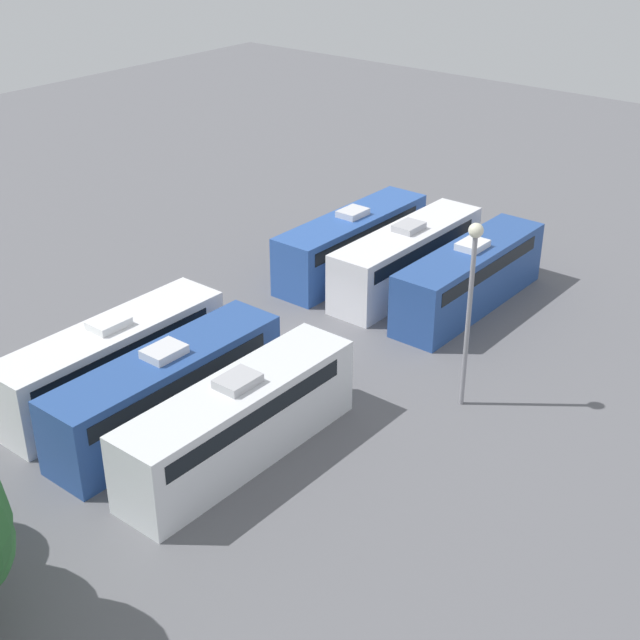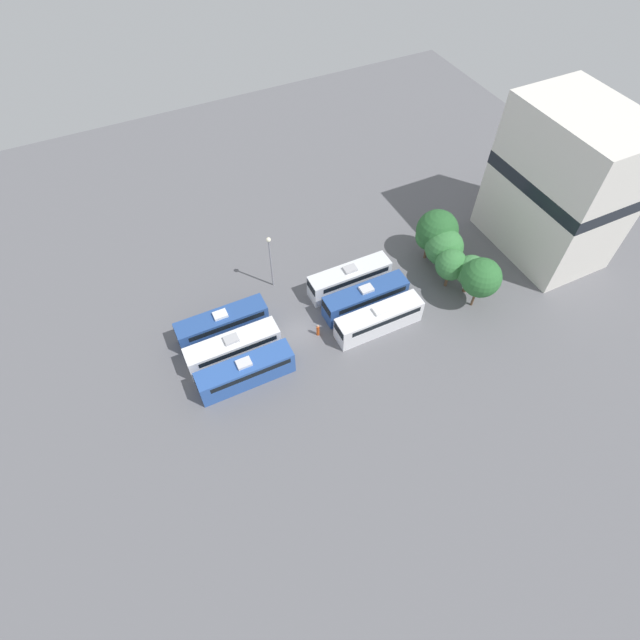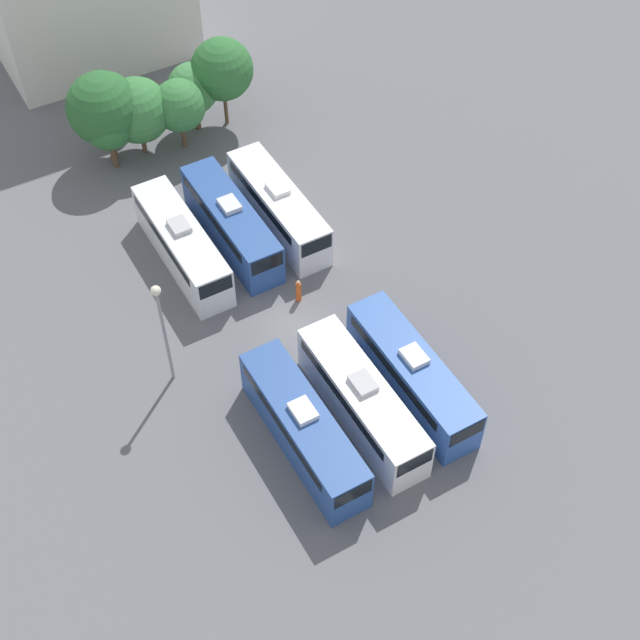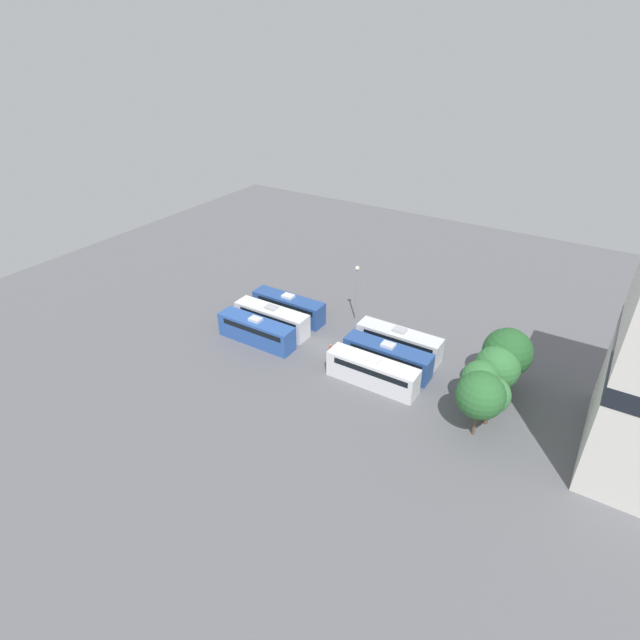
{
  "view_description": "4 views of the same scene",
  "coord_description": "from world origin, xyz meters",
  "px_view_note": "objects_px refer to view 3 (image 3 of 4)",
  "views": [
    {
      "loc": [
        -23.92,
        28.45,
        20.66
      ],
      "look_at": [
        -0.99,
        0.19,
        1.77
      ],
      "focal_mm": 50.0,
      "sensor_mm": 36.0,
      "label": 1
    },
    {
      "loc": [
        33.54,
        -13.74,
        48.33
      ],
      "look_at": [
        1.03,
        1.96,
        2.18
      ],
      "focal_mm": 28.0,
      "sensor_mm": 36.0,
      "label": 2
    },
    {
      "loc": [
        -16.87,
        -33.2,
        44.09
      ],
      "look_at": [
        1.11,
        -1.81,
        1.46
      ],
      "focal_mm": 50.0,
      "sensor_mm": 36.0,
      "label": 3
    },
    {
      "loc": [
        45.93,
        27.87,
        35.73
      ],
      "look_at": [
        -0.65,
        -1.29,
        3.4
      ],
      "focal_mm": 28.0,
      "sensor_mm": 36.0,
      "label": 4
    }
  ],
  "objects_px": {
    "tree_1": "(104,109)",
    "bus_0": "(303,427)",
    "worker_person": "(299,291)",
    "bus_4": "(231,222)",
    "tree_3": "(179,106)",
    "tree_2": "(138,110)",
    "light_pole": "(162,319)",
    "bus_1": "(362,400)",
    "tree_5": "(222,69)",
    "bus_3": "(182,243)",
    "bus_5": "(278,206)",
    "tree_0": "(108,126)",
    "bus_2": "(412,373)",
    "tree_4": "(193,88)"
  },
  "relations": [
    {
      "from": "bus_4",
      "to": "tree_3",
      "type": "xyz_separation_m",
      "value": [
        1.36,
        11.21,
        2.06
      ]
    },
    {
      "from": "bus_3",
      "to": "tree_4",
      "type": "height_order",
      "value": "tree_4"
    },
    {
      "from": "bus_5",
      "to": "light_pole",
      "type": "bearing_deg",
      "value": -143.99
    },
    {
      "from": "bus_2",
      "to": "tree_4",
      "type": "height_order",
      "value": "tree_4"
    },
    {
      "from": "bus_2",
      "to": "bus_5",
      "type": "height_order",
      "value": "same"
    },
    {
      "from": "tree_4",
      "to": "tree_5",
      "type": "bearing_deg",
      "value": -14.48
    },
    {
      "from": "bus_3",
      "to": "tree_1",
      "type": "xyz_separation_m",
      "value": [
        -0.14,
        12.74,
        2.87
      ]
    },
    {
      "from": "tree_1",
      "to": "tree_4",
      "type": "height_order",
      "value": "tree_1"
    },
    {
      "from": "tree_0",
      "to": "tree_5",
      "type": "distance_m",
      "value": 9.75
    },
    {
      "from": "bus_4",
      "to": "tree_5",
      "type": "bearing_deg",
      "value": 65.84
    },
    {
      "from": "bus_4",
      "to": "tree_2",
      "type": "relative_size",
      "value": 1.7
    },
    {
      "from": "tree_1",
      "to": "worker_person",
      "type": "bearing_deg",
      "value": -75.03
    },
    {
      "from": "tree_5",
      "to": "bus_4",
      "type": "bearing_deg",
      "value": -114.16
    },
    {
      "from": "tree_5",
      "to": "tree_2",
      "type": "bearing_deg",
      "value": -179.01
    },
    {
      "from": "bus_1",
      "to": "bus_3",
      "type": "distance_m",
      "value": 17.38
    },
    {
      "from": "bus_2",
      "to": "bus_4",
      "type": "bearing_deg",
      "value": 101.91
    },
    {
      "from": "bus_4",
      "to": "light_pole",
      "type": "height_order",
      "value": "light_pole"
    },
    {
      "from": "bus_1",
      "to": "tree_5",
      "type": "height_order",
      "value": "tree_5"
    },
    {
      "from": "bus_1",
      "to": "tree_2",
      "type": "relative_size",
      "value": 1.7
    },
    {
      "from": "bus_4",
      "to": "light_pole",
      "type": "relative_size",
      "value": 1.32
    },
    {
      "from": "bus_5",
      "to": "tree_4",
      "type": "height_order",
      "value": "tree_4"
    },
    {
      "from": "bus_0",
      "to": "light_pole",
      "type": "relative_size",
      "value": 1.32
    },
    {
      "from": "bus_1",
      "to": "tree_2",
      "type": "height_order",
      "value": "tree_2"
    },
    {
      "from": "tree_2",
      "to": "tree_0",
      "type": "bearing_deg",
      "value": -168.19
    },
    {
      "from": "bus_1",
      "to": "bus_2",
      "type": "distance_m",
      "value": 3.58
    },
    {
      "from": "bus_0",
      "to": "bus_2",
      "type": "bearing_deg",
      "value": 1.02
    },
    {
      "from": "bus_4",
      "to": "worker_person",
      "type": "distance_m",
      "value": 7.34
    },
    {
      "from": "bus_2",
      "to": "tree_5",
      "type": "height_order",
      "value": "tree_5"
    },
    {
      "from": "bus_0",
      "to": "light_pole",
      "type": "xyz_separation_m",
      "value": [
        -4.59,
        8.23,
        3.75
      ]
    },
    {
      "from": "bus_0",
      "to": "tree_3",
      "type": "xyz_separation_m",
      "value": [
        5.22,
        28.35,
        2.06
      ]
    },
    {
      "from": "tree_1",
      "to": "tree_5",
      "type": "xyz_separation_m",
      "value": [
        9.45,
        -0.24,
        0.33
      ]
    },
    {
      "from": "worker_person",
      "to": "tree_5",
      "type": "bearing_deg",
      "value": 77.86
    },
    {
      "from": "tree_0",
      "to": "tree_3",
      "type": "distance_m",
      "value": 5.52
    },
    {
      "from": "tree_2",
      "to": "bus_1",
      "type": "bearing_deg",
      "value": -86.9
    },
    {
      "from": "worker_person",
      "to": "tree_2",
      "type": "bearing_deg",
      "value": 98.57
    },
    {
      "from": "tree_1",
      "to": "bus_0",
      "type": "bearing_deg",
      "value": -89.86
    },
    {
      "from": "bus_5",
      "to": "worker_person",
      "type": "distance_m",
      "value": 7.41
    },
    {
      "from": "bus_5",
      "to": "tree_5",
      "type": "distance_m",
      "value": 13.0
    },
    {
      "from": "bus_1",
      "to": "bus_3",
      "type": "xyz_separation_m",
      "value": [
        -3.8,
        16.96,
        0.0
      ]
    },
    {
      "from": "bus_3",
      "to": "tree_0",
      "type": "distance_m",
      "value": 12.02
    },
    {
      "from": "bus_0",
      "to": "bus_3",
      "type": "bearing_deg",
      "value": 89.76
    },
    {
      "from": "bus_4",
      "to": "tree_3",
      "type": "bearing_deg",
      "value": 83.09
    },
    {
      "from": "bus_3",
      "to": "tree_5",
      "type": "height_order",
      "value": "tree_5"
    },
    {
      "from": "bus_5",
      "to": "tree_1",
      "type": "xyz_separation_m",
      "value": [
        -7.52,
        12.69,
        2.87
      ]
    },
    {
      "from": "tree_2",
      "to": "worker_person",
      "type": "bearing_deg",
      "value": -81.43
    },
    {
      "from": "tree_2",
      "to": "tree_3",
      "type": "relative_size",
      "value": 1.08
    },
    {
      "from": "bus_0",
      "to": "tree_0",
      "type": "xyz_separation_m",
      "value": [
        -0.28,
        28.77,
        2.03
      ]
    },
    {
      "from": "bus_5",
      "to": "tree_0",
      "type": "distance_m",
      "value": 14.24
    },
    {
      "from": "bus_2",
      "to": "bus_3",
      "type": "distance_m",
      "value": 18.34
    },
    {
      "from": "bus_0",
      "to": "bus_4",
      "type": "bearing_deg",
      "value": 77.31
    }
  ]
}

